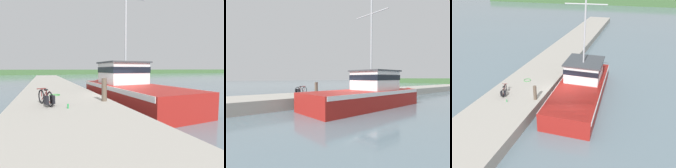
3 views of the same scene
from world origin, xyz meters
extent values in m
plane|color=slate|center=(0.00, 0.00, 0.00)|extent=(320.00, 320.00, 0.00)
cube|color=#A39E93|center=(-3.83, 0.00, 0.45)|extent=(4.95, 80.00, 0.90)
cube|color=maroon|center=(1.24, 0.87, 0.71)|extent=(4.14, 11.06, 1.42)
cone|color=maroon|center=(1.02, 7.32, 0.71)|extent=(1.42, 2.01, 1.35)
cube|color=white|center=(1.24, 0.87, 1.28)|extent=(4.21, 10.84, 0.28)
cube|color=white|center=(1.20, 2.24, 2.23)|extent=(3.12, 3.30, 1.60)
cube|color=black|center=(1.20, 2.24, 2.51)|extent=(3.19, 3.37, 0.45)
cube|color=#3D4247|center=(1.20, 2.24, 3.09)|extent=(3.37, 3.57, 0.12)
cylinder|color=#B2B2B7|center=(1.21, 1.76, 6.37)|extent=(0.14, 0.14, 6.45)
cylinder|color=#B2B2B7|center=(1.21, 1.76, 7.99)|extent=(3.40, 0.21, 0.10)
torus|color=black|center=(-4.53, -2.43, 1.24)|extent=(0.29, 0.66, 0.69)
torus|color=black|center=(-4.89, -1.47, 1.24)|extent=(0.29, 0.66, 0.69)
cylinder|color=maroon|center=(-4.59, -2.27, 1.16)|extent=(0.15, 0.34, 0.19)
cylinder|color=maroon|center=(-4.66, -2.07, 1.34)|extent=(0.08, 0.14, 0.52)
cylinder|color=maroon|center=(-4.61, -2.23, 1.42)|extent=(0.19, 0.44, 0.39)
cylinder|color=maroon|center=(-4.76, -1.82, 1.34)|extent=(0.26, 0.62, 0.53)
cylinder|color=maroon|center=(-4.77, -1.77, 1.59)|extent=(0.22, 0.51, 0.05)
cylinder|color=maroon|center=(-4.88, -1.50, 1.41)|extent=(0.07, 0.10, 0.35)
cylinder|color=maroon|center=(-4.86, -1.53, 1.63)|extent=(0.43, 0.19, 0.04)
cube|color=black|center=(-4.67, -2.05, 1.63)|extent=(0.18, 0.26, 0.05)
cube|color=black|center=(-4.68, -2.43, 1.21)|extent=(0.22, 0.34, 0.38)
cube|color=black|center=(-4.42, -2.33, 1.21)|extent=(0.22, 0.34, 0.38)
cylinder|color=brown|center=(-1.82, -1.95, 1.49)|extent=(0.28, 0.28, 1.19)
torus|color=green|center=(-4.11, 1.10, 0.92)|extent=(0.67, 0.67, 0.05)
cylinder|color=green|center=(-3.83, -3.03, 1.00)|extent=(0.06, 0.06, 0.20)
camera|label=1|loc=(-4.79, -10.51, 2.56)|focal=28.00mm
camera|label=2|loc=(11.26, -10.00, 2.45)|focal=28.00mm
camera|label=3|loc=(5.28, -15.88, 9.90)|focal=35.00mm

